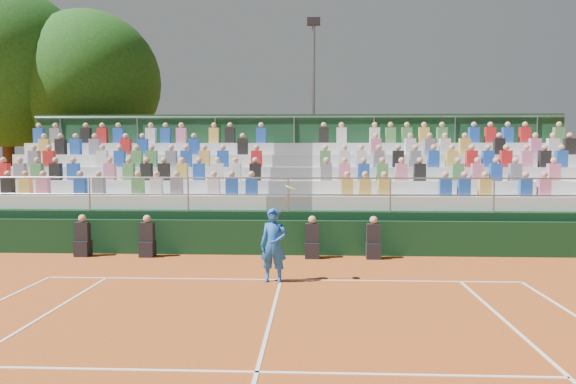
{
  "coord_description": "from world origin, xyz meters",
  "views": [
    {
      "loc": [
        0.76,
        -12.8,
        2.94
      ],
      "look_at": [
        0.0,
        3.5,
        1.8
      ],
      "focal_mm": 35.0,
      "sensor_mm": 36.0,
      "label": 1
    }
  ],
  "objects_px": {
    "tennis_player": "(274,245)",
    "tree_east": "(89,83)",
    "tree_west": "(6,68)",
    "floodlight_mast": "(313,103)"
  },
  "relations": [
    {
      "from": "tennis_player",
      "to": "tree_east",
      "type": "distance_m",
      "value": 16.5
    },
    {
      "from": "tennis_player",
      "to": "tree_east",
      "type": "relative_size",
      "value": 0.24
    },
    {
      "from": "tree_west",
      "to": "tree_east",
      "type": "bearing_deg",
      "value": 7.23
    },
    {
      "from": "tree_west",
      "to": "floodlight_mast",
      "type": "distance_m",
      "value": 13.87
    },
    {
      "from": "tree_east",
      "to": "floodlight_mast",
      "type": "relative_size",
      "value": 1.03
    },
    {
      "from": "tennis_player",
      "to": "tree_west",
      "type": "distance_m",
      "value": 18.64
    },
    {
      "from": "tennis_player",
      "to": "floodlight_mast",
      "type": "height_order",
      "value": "floodlight_mast"
    },
    {
      "from": "tree_west",
      "to": "floodlight_mast",
      "type": "bearing_deg",
      "value": 5.01
    },
    {
      "from": "tree_east",
      "to": "floodlight_mast",
      "type": "distance_m",
      "value": 10.22
    },
    {
      "from": "tree_west",
      "to": "tree_east",
      "type": "distance_m",
      "value": 3.66
    }
  ]
}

